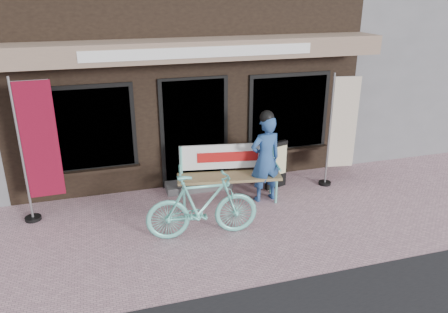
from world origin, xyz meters
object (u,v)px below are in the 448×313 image
object	(u,v)px
bicycle	(202,206)
nobori_cream	(341,129)
menu_stand	(276,165)
bench	(228,168)
person	(265,157)
nobori_red	(38,148)

from	to	relation	value
bicycle	nobori_cream	size ratio (longest dim) A/B	0.79
nobori_cream	menu_stand	distance (m)	1.44
bench	menu_stand	bearing A→B (deg)	19.35
bench	person	world-z (taller)	person
nobori_red	menu_stand	bearing A→B (deg)	-1.37
bicycle	menu_stand	bearing A→B (deg)	-49.04
bench	nobori_red	distance (m)	3.32
person	nobori_cream	size ratio (longest dim) A/B	0.76
menu_stand	nobori_cream	bearing A→B (deg)	-25.93
nobori_cream	menu_stand	size ratio (longest dim) A/B	2.37
bench	person	distance (m)	0.72
person	nobori_cream	bearing A→B (deg)	1.49
person	nobori_cream	world-z (taller)	nobori_cream
nobori_cream	menu_stand	xyz separation A→B (m)	(-1.25, 0.19, -0.69)
nobori_cream	bench	bearing A→B (deg)	-171.17
bench	nobori_cream	size ratio (longest dim) A/B	0.86
bench	nobori_cream	xyz separation A→B (m)	(2.30, -0.01, 0.57)
bench	nobori_cream	distance (m)	2.37
bicycle	menu_stand	distance (m)	2.30
bicycle	nobori_cream	world-z (taller)	nobori_cream
bench	person	size ratio (longest dim) A/B	1.13
bicycle	nobori_red	size ratio (longest dim) A/B	0.72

